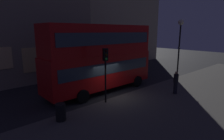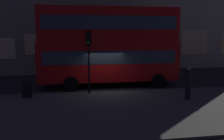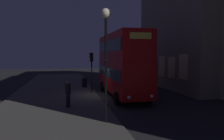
{
  "view_description": "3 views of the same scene",
  "coord_description": "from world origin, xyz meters",
  "px_view_note": "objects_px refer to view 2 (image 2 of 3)",
  "views": [
    {
      "loc": [
        -9.12,
        -10.27,
        5.08
      ],
      "look_at": [
        0.42,
        0.26,
        2.07
      ],
      "focal_mm": 29.69,
      "sensor_mm": 36.0,
      "label": 1
    },
    {
      "loc": [
        -2.26,
        -16.01,
        3.8
      ],
      "look_at": [
        0.64,
        1.24,
        1.23
      ],
      "focal_mm": 40.27,
      "sensor_mm": 36.0,
      "label": 2
    },
    {
      "loc": [
        19.13,
        -3.32,
        3.75
      ],
      "look_at": [
        0.54,
        0.82,
        2.38
      ],
      "focal_mm": 34.24,
      "sensor_mm": 36.0,
      "label": 3
    }
  ],
  "objects_px": {
    "pedestrian": "(188,83)",
    "litter_bin": "(27,89)",
    "traffic_light_near_kerb": "(89,49)",
    "double_decker_bus": "(108,43)"
  },
  "relations": [
    {
      "from": "pedestrian",
      "to": "litter_bin",
      "type": "relative_size",
      "value": 1.86
    },
    {
      "from": "traffic_light_near_kerb",
      "to": "pedestrian",
      "type": "distance_m",
      "value": 6.13
    },
    {
      "from": "double_decker_bus",
      "to": "pedestrian",
      "type": "height_order",
      "value": "double_decker_bus"
    },
    {
      "from": "double_decker_bus",
      "to": "litter_bin",
      "type": "height_order",
      "value": "double_decker_bus"
    },
    {
      "from": "litter_bin",
      "to": "double_decker_bus",
      "type": "bearing_deg",
      "value": 29.11
    },
    {
      "from": "double_decker_bus",
      "to": "litter_bin",
      "type": "relative_size",
      "value": 10.07
    },
    {
      "from": "double_decker_bus",
      "to": "litter_bin",
      "type": "distance_m",
      "value": 6.47
    },
    {
      "from": "traffic_light_near_kerb",
      "to": "litter_bin",
      "type": "distance_m",
      "value": 4.29
    },
    {
      "from": "traffic_light_near_kerb",
      "to": "pedestrian",
      "type": "height_order",
      "value": "traffic_light_near_kerb"
    },
    {
      "from": "double_decker_bus",
      "to": "pedestrian",
      "type": "distance_m",
      "value": 6.48
    }
  ]
}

